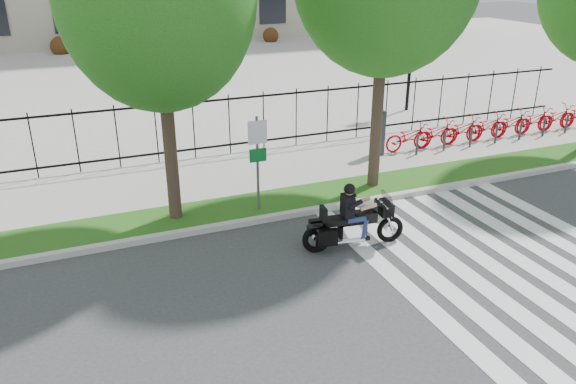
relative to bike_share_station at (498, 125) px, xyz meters
name	(u,v)px	position (x,y,z in m)	size (l,w,h in m)	color
ground	(310,313)	(-10.69, -7.20, -0.63)	(120.00, 120.00, 0.00)	#353537
curb	(244,222)	(-10.69, -3.10, -0.55)	(60.00, 0.20, 0.15)	#B7B4AC
grass_verge	(234,209)	(-10.69, -2.25, -0.55)	(60.00, 1.50, 0.15)	#1D4B12
sidewalk	(210,178)	(-10.69, 0.25, -0.55)	(60.00, 3.50, 0.15)	#9B9891
plaza	(130,74)	(-10.69, 17.80, -0.58)	(80.00, 34.00, 0.10)	#9B9891
crosswalk_stripes	(509,264)	(-5.87, -7.20, -0.62)	(5.70, 8.00, 0.01)	silver
iron_fence	(194,128)	(-10.69, 2.00, 0.52)	(30.00, 0.06, 2.00)	black
lamp_post_right	(412,37)	(-0.69, 4.80, 2.58)	(1.06, 0.70, 4.25)	black
bike_share_station	(498,125)	(0.00, 0.00, 0.00)	(9.98, 0.85, 1.50)	#2D2D33
sign_pole_regulatory	(258,152)	(-10.11, -2.62, 1.11)	(0.50, 0.09, 2.50)	#59595B
motorcycle_rider	(354,222)	(-8.68, -5.14, 0.01)	(2.50, 0.85, 1.93)	black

